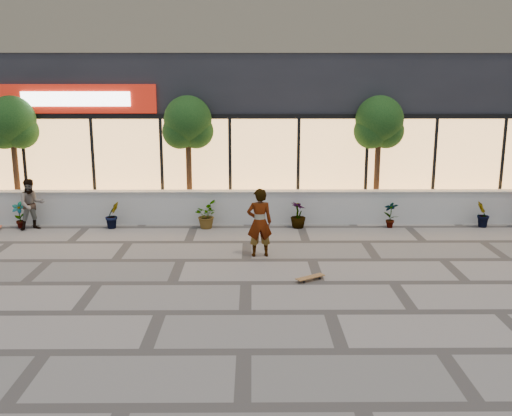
{
  "coord_description": "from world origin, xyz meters",
  "views": [
    {
      "loc": [
        -1.5,
        -10.27,
        4.37
      ],
      "look_at": [
        -1.4,
        3.4,
        1.3
      ],
      "focal_mm": 40.0,
      "sensor_mm": 36.0,
      "label": 1
    }
  ],
  "objects_px": {
    "tree_west": "(12,126)",
    "skater_center": "(259,222)",
    "tree_mideast": "(379,125)",
    "skateboard_center": "(310,277)",
    "skater_left": "(31,204)",
    "tree_midwest": "(188,126)"
  },
  "relations": [
    {
      "from": "tree_west",
      "to": "skater_center",
      "type": "bearing_deg",
      "value": -27.89
    },
    {
      "from": "tree_mideast",
      "to": "skateboard_center",
      "type": "bearing_deg",
      "value": -114.52
    },
    {
      "from": "skater_left",
      "to": "tree_west",
      "type": "bearing_deg",
      "value": 95.18
    },
    {
      "from": "tree_midwest",
      "to": "skateboard_center",
      "type": "height_order",
      "value": "tree_midwest"
    },
    {
      "from": "skater_center",
      "to": "skater_left",
      "type": "distance_m",
      "value": 7.25
    },
    {
      "from": "tree_west",
      "to": "skater_center",
      "type": "distance_m",
      "value": 8.96
    },
    {
      "from": "tree_west",
      "to": "skater_left",
      "type": "bearing_deg",
      "value": -55.89
    },
    {
      "from": "tree_midwest",
      "to": "skateboard_center",
      "type": "bearing_deg",
      "value": -60.78
    },
    {
      "from": "tree_midwest",
      "to": "skater_center",
      "type": "height_order",
      "value": "tree_midwest"
    },
    {
      "from": "skateboard_center",
      "to": "tree_mideast",
      "type": "bearing_deg",
      "value": 32.55
    },
    {
      "from": "tree_mideast",
      "to": "skateboard_center",
      "type": "relative_size",
      "value": 5.56
    },
    {
      "from": "tree_mideast",
      "to": "skater_center",
      "type": "distance_m",
      "value": 5.96
    },
    {
      "from": "tree_west",
      "to": "skateboard_center",
      "type": "distance_m",
      "value": 11.0
    },
    {
      "from": "tree_mideast",
      "to": "skater_center",
      "type": "bearing_deg",
      "value": -133.09
    },
    {
      "from": "skater_center",
      "to": "skateboard_center",
      "type": "distance_m",
      "value": 2.29
    },
    {
      "from": "tree_midwest",
      "to": "skateboard_center",
      "type": "xyz_separation_m",
      "value": [
        3.3,
        -5.91,
        -2.91
      ]
    },
    {
      "from": "tree_west",
      "to": "tree_mideast",
      "type": "bearing_deg",
      "value": 0.0
    },
    {
      "from": "tree_midwest",
      "to": "tree_west",
      "type": "bearing_deg",
      "value": 180.0
    },
    {
      "from": "tree_midwest",
      "to": "tree_mideast",
      "type": "height_order",
      "value": "same"
    },
    {
      "from": "skater_center",
      "to": "skateboard_center",
      "type": "height_order",
      "value": "skater_center"
    },
    {
      "from": "tree_west",
      "to": "skateboard_center",
      "type": "bearing_deg",
      "value": -33.87
    },
    {
      "from": "tree_midwest",
      "to": "skater_left",
      "type": "xyz_separation_m",
      "value": [
        -4.55,
        -1.4,
        -2.22
      ]
    }
  ]
}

